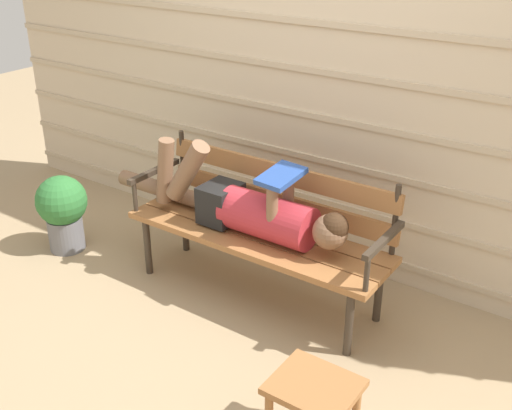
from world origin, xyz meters
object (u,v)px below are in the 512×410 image
footstool (314,399)px  potted_plant (63,209)px  reclining_person (248,207)px  park_bench (263,222)px

footstool → potted_plant: bearing=165.9°
reclining_person → footstool: (0.92, -0.83, -0.29)m
reclining_person → potted_plant: 1.37m
park_bench → footstool: (0.87, -0.90, -0.18)m
footstool → potted_plant: 2.31m
park_bench → footstool: park_bench is taller
footstool → potted_plant: size_ratio=0.69×
reclining_person → footstool: 1.28m
park_bench → potted_plant: 1.43m
reclining_person → footstool: bearing=-42.0°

